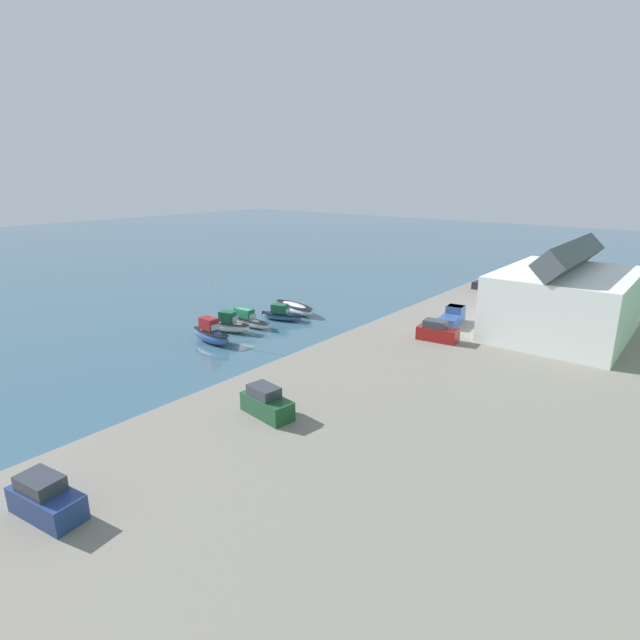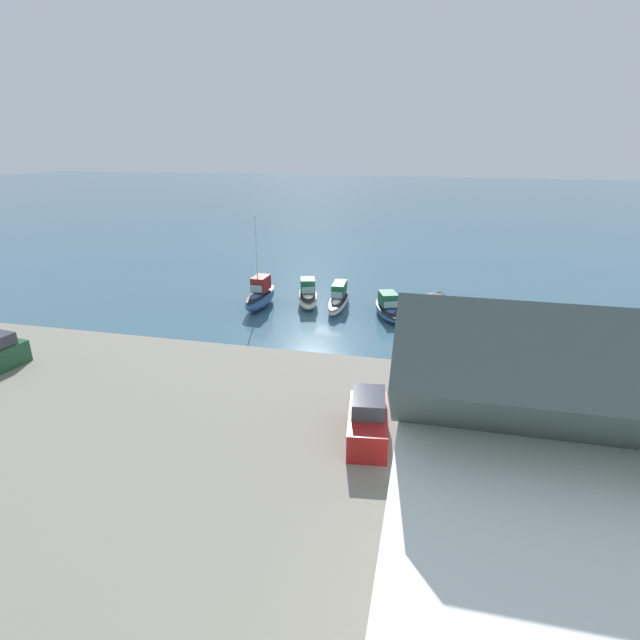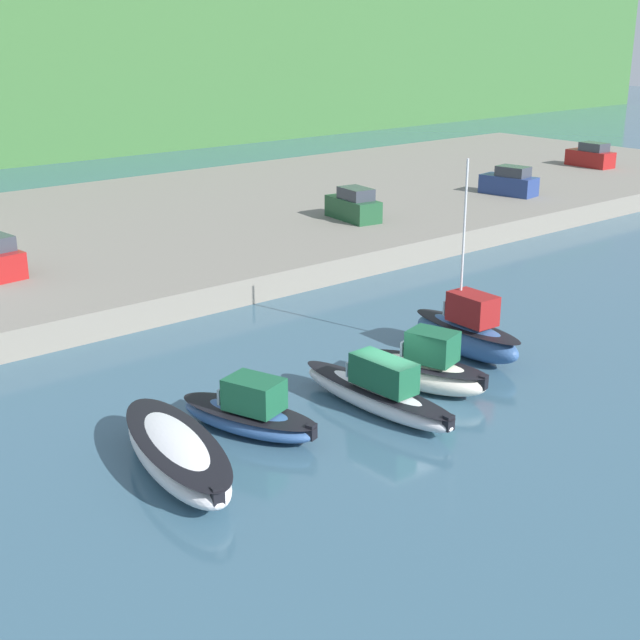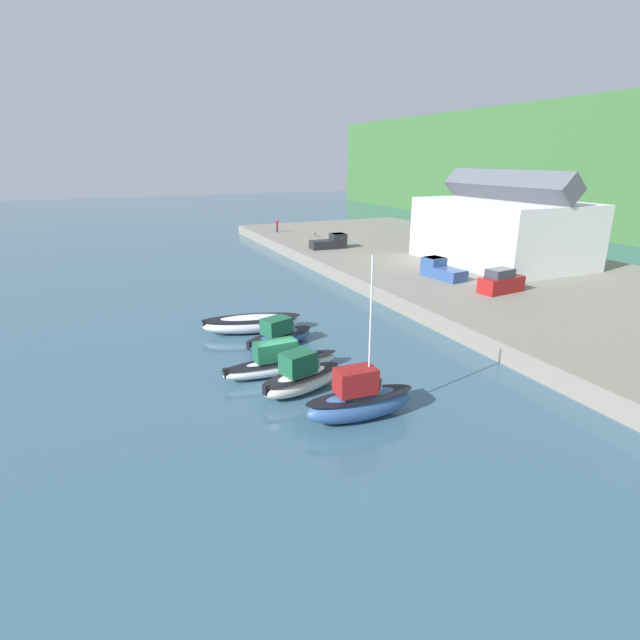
{
  "view_description": "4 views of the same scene",
  "coord_description": "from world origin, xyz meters",
  "px_view_note": "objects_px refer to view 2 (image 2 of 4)",
  "views": [
    {
      "loc": [
        39.81,
        44.59,
        18.15
      ],
      "look_at": [
        -4.7,
        8.89,
        1.52
      ],
      "focal_mm": 28.0,
      "sensor_mm": 36.0,
      "label": 1
    },
    {
      "loc": [
        -9.09,
        43.43,
        14.98
      ],
      "look_at": [
        -0.94,
        7.93,
        1.47
      ],
      "focal_mm": 28.0,
      "sensor_mm": 36.0,
      "label": 2
    },
    {
      "loc": [
        -22.22,
        -22.07,
        14.03
      ],
      "look_at": [
        0.87,
        5.62,
        1.8
      ],
      "focal_mm": 50.0,
      "sensor_mm": 36.0,
      "label": 3
    },
    {
      "loc": [
        26.19,
        -9.28,
        12.87
      ],
      "look_at": [
        -4.8,
        4.53,
        1.8
      ],
      "focal_mm": 28.0,
      "sensor_mm": 36.0,
      "label": 4
    }
  ],
  "objects_px": {
    "moored_boat_0": "(430,308)",
    "moored_boat_2": "(339,298)",
    "moored_boat_4": "(260,296)",
    "pickup_truck_1": "(518,425)",
    "parked_car_0": "(368,421)",
    "moored_boat_3": "(308,296)",
    "moored_boat_1": "(388,308)"
  },
  "relations": [
    {
      "from": "moored_boat_0",
      "to": "moored_boat_2",
      "type": "distance_m",
      "value": 8.33
    },
    {
      "from": "moored_boat_2",
      "to": "moored_boat_4",
      "type": "bearing_deg",
      "value": 12.2
    },
    {
      "from": "pickup_truck_1",
      "to": "parked_car_0",
      "type": "bearing_deg",
      "value": -85.69
    },
    {
      "from": "moored_boat_0",
      "to": "pickup_truck_1",
      "type": "xyz_separation_m",
      "value": [
        -4.39,
        20.91,
        1.51
      ]
    },
    {
      "from": "moored_boat_3",
      "to": "moored_boat_2",
      "type": "bearing_deg",
      "value": 168.54
    },
    {
      "from": "moored_boat_2",
      "to": "pickup_truck_1",
      "type": "bearing_deg",
      "value": 118.41
    },
    {
      "from": "moored_boat_0",
      "to": "moored_boat_4",
      "type": "relative_size",
      "value": 0.92
    },
    {
      "from": "pickup_truck_1",
      "to": "moored_boat_0",
      "type": "bearing_deg",
      "value": -175.22
    },
    {
      "from": "parked_car_0",
      "to": "pickup_truck_1",
      "type": "bearing_deg",
      "value": -175.39
    },
    {
      "from": "moored_boat_0",
      "to": "moored_boat_3",
      "type": "relative_size",
      "value": 1.41
    },
    {
      "from": "moored_boat_2",
      "to": "pickup_truck_1",
      "type": "distance_m",
      "value": 25.05
    },
    {
      "from": "moored_boat_3",
      "to": "moored_boat_4",
      "type": "xyz_separation_m",
      "value": [
        4.14,
        1.55,
        0.17
      ]
    },
    {
      "from": "moored_boat_2",
      "to": "moored_boat_0",
      "type": "bearing_deg",
      "value": 173.51
    },
    {
      "from": "moored_boat_3",
      "to": "moored_boat_4",
      "type": "bearing_deg",
      "value": 4.28
    },
    {
      "from": "moored_boat_3",
      "to": "moored_boat_1",
      "type": "bearing_deg",
      "value": 153.64
    },
    {
      "from": "moored_boat_2",
      "to": "moored_boat_4",
      "type": "distance_m",
      "value": 7.26
    },
    {
      "from": "moored_boat_1",
      "to": "parked_car_0",
      "type": "bearing_deg",
      "value": 73.9
    },
    {
      "from": "moored_boat_2",
      "to": "moored_boat_3",
      "type": "relative_size",
      "value": 1.36
    },
    {
      "from": "moored_boat_2",
      "to": "parked_car_0",
      "type": "bearing_deg",
      "value": 102.1
    },
    {
      "from": "moored_boat_2",
      "to": "moored_boat_4",
      "type": "relative_size",
      "value": 0.89
    },
    {
      "from": "moored_boat_0",
      "to": "moored_boat_2",
      "type": "xyz_separation_m",
      "value": [
        8.31,
        -0.64,
        0.07
      ]
    },
    {
      "from": "moored_boat_3",
      "to": "moored_boat_4",
      "type": "height_order",
      "value": "moored_boat_4"
    },
    {
      "from": "moored_boat_2",
      "to": "parked_car_0",
      "type": "distance_m",
      "value": 23.71
    },
    {
      "from": "moored_boat_1",
      "to": "moored_boat_2",
      "type": "distance_m",
      "value": 4.99
    },
    {
      "from": "moored_boat_2",
      "to": "moored_boat_3",
      "type": "height_order",
      "value": "moored_boat_3"
    },
    {
      "from": "moored_boat_4",
      "to": "moored_boat_1",
      "type": "bearing_deg",
      "value": -176.71
    },
    {
      "from": "moored_boat_4",
      "to": "moored_boat_3",
      "type": "bearing_deg",
      "value": -157.12
    },
    {
      "from": "moored_boat_3",
      "to": "parked_car_0",
      "type": "xyz_separation_m",
      "value": [
        -8.69,
        22.69,
        1.41
      ]
    },
    {
      "from": "moored_boat_1",
      "to": "pickup_truck_1",
      "type": "distance_m",
      "value": 21.53
    },
    {
      "from": "moored_boat_4",
      "to": "parked_car_0",
      "type": "bearing_deg",
      "value": 123.61
    },
    {
      "from": "moored_boat_3",
      "to": "parked_car_0",
      "type": "distance_m",
      "value": 24.34
    },
    {
      "from": "moored_boat_1",
      "to": "moored_boat_2",
      "type": "height_order",
      "value": "moored_boat_2"
    }
  ]
}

